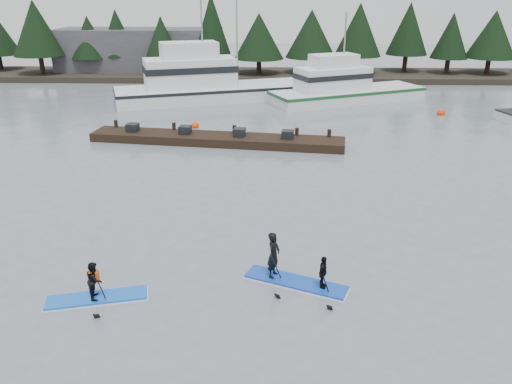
{
  "coord_description": "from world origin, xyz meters",
  "views": [
    {
      "loc": [
        0.54,
        -13.4,
        8.99
      ],
      "look_at": [
        0.0,
        6.0,
        1.1
      ],
      "focal_mm": 35.0,
      "sensor_mm": 36.0,
      "label": 1
    }
  ],
  "objects_px": {
    "fishing_boat_large": "(208,92)",
    "paddleboard_solo": "(96,288)",
    "fishing_boat_medium": "(344,95)",
    "floating_dock": "(216,139)",
    "paddleboard_duo": "(293,269)"
  },
  "relations": [
    {
      "from": "fishing_boat_large",
      "to": "paddleboard_duo",
      "type": "bearing_deg",
      "value": -96.42
    },
    {
      "from": "floating_dock",
      "to": "paddleboard_solo",
      "type": "bearing_deg",
      "value": -88.58
    },
    {
      "from": "fishing_boat_large",
      "to": "paddleboard_solo",
      "type": "height_order",
      "value": "fishing_boat_large"
    },
    {
      "from": "fishing_boat_large",
      "to": "floating_dock",
      "type": "bearing_deg",
      "value": -99.52
    },
    {
      "from": "fishing_boat_large",
      "to": "fishing_boat_medium",
      "type": "relative_size",
      "value": 1.25
    },
    {
      "from": "floating_dock",
      "to": "paddleboard_solo",
      "type": "distance_m",
      "value": 17.29
    },
    {
      "from": "paddleboard_solo",
      "to": "fishing_boat_large",
      "type": "bearing_deg",
      "value": 76.66
    },
    {
      "from": "fishing_boat_medium",
      "to": "fishing_boat_large",
      "type": "bearing_deg",
      "value": 154.14
    },
    {
      "from": "fishing_boat_medium",
      "to": "floating_dock",
      "type": "distance_m",
      "value": 16.15
    },
    {
      "from": "fishing_boat_medium",
      "to": "paddleboard_duo",
      "type": "height_order",
      "value": "fishing_boat_medium"
    },
    {
      "from": "fishing_boat_large",
      "to": "paddleboard_solo",
      "type": "distance_m",
      "value": 30.35
    },
    {
      "from": "floating_dock",
      "to": "paddleboard_solo",
      "type": "height_order",
      "value": "paddleboard_solo"
    },
    {
      "from": "fishing_boat_large",
      "to": "floating_dock",
      "type": "xyz_separation_m",
      "value": [
        2.06,
        -13.18,
        -0.45
      ]
    },
    {
      "from": "floating_dock",
      "to": "paddleboard_duo",
      "type": "distance_m",
      "value": 16.59
    },
    {
      "from": "floating_dock",
      "to": "paddleboard_duo",
      "type": "relative_size",
      "value": 4.64
    }
  ]
}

